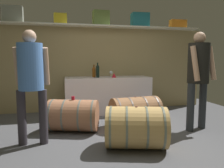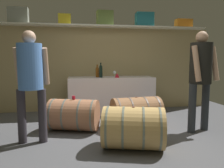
{
  "view_description": "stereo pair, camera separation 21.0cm",
  "coord_description": "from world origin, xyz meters",
  "px_view_note": "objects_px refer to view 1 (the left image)",
  "views": [
    {
      "loc": [
        -0.86,
        -3.01,
        1.23
      ],
      "look_at": [
        -0.09,
        0.55,
        0.83
      ],
      "focal_mm": 34.41,
      "sensor_mm": 36.0,
      "label": 1
    },
    {
      "loc": [
        -0.66,
        -3.05,
        1.23
      ],
      "look_at": [
        -0.09,
        0.55,
        0.83
      ],
      "focal_mm": 34.41,
      "sensor_mm": 36.0,
      "label": 2
    }
  ],
  "objects_px": {
    "wine_bottle_dark": "(98,71)",
    "toolcase_grey": "(13,14)",
    "toolcase_yellow": "(60,19)",
    "work_cabinet": "(108,95)",
    "toolcase_teal": "(140,20)",
    "wine_bottle_amber": "(94,72)",
    "wine_barrel_near": "(73,115)",
    "tasting_cup": "(73,98)",
    "red_funnel": "(114,75)",
    "toolcase_orange": "(178,24)",
    "toolcase_olive": "(101,18)",
    "visitor_tasting": "(199,71)",
    "wine_barrel_flank": "(136,127)",
    "wine_barrel_far": "(135,112)",
    "winemaker_pouring": "(31,75)",
    "wine_glass": "(111,73)"
  },
  "relations": [
    {
      "from": "toolcase_grey",
      "to": "red_funnel",
      "type": "height_order",
      "value": "toolcase_grey"
    },
    {
      "from": "toolcase_orange",
      "to": "wine_barrel_near",
      "type": "relative_size",
      "value": 0.42
    },
    {
      "from": "toolcase_orange",
      "to": "red_funnel",
      "type": "xyz_separation_m",
      "value": [
        -1.78,
        -0.44,
        -1.26
      ]
    },
    {
      "from": "wine_bottle_dark",
      "to": "toolcase_grey",
      "type": "bearing_deg",
      "value": 168.56
    },
    {
      "from": "wine_bottle_dark",
      "to": "wine_barrel_far",
      "type": "xyz_separation_m",
      "value": [
        0.54,
        -1.06,
        -0.71
      ]
    },
    {
      "from": "toolcase_teal",
      "to": "visitor_tasting",
      "type": "height_order",
      "value": "toolcase_teal"
    },
    {
      "from": "toolcase_olive",
      "to": "red_funnel",
      "type": "distance_m",
      "value": 1.41
    },
    {
      "from": "toolcase_teal",
      "to": "wine_bottle_amber",
      "type": "distance_m",
      "value": 1.74
    },
    {
      "from": "toolcase_teal",
      "to": "wine_barrel_near",
      "type": "distance_m",
      "value": 2.95
    },
    {
      "from": "wine_barrel_flank",
      "to": "work_cabinet",
      "type": "bearing_deg",
      "value": 104.61
    },
    {
      "from": "wine_barrel_far",
      "to": "work_cabinet",
      "type": "bearing_deg",
      "value": 96.95
    },
    {
      "from": "visitor_tasting",
      "to": "tasting_cup",
      "type": "bearing_deg",
      "value": -26.85
    },
    {
      "from": "toolcase_orange",
      "to": "red_funnel",
      "type": "bearing_deg",
      "value": -165.24
    },
    {
      "from": "wine_bottle_amber",
      "to": "wine_barrel_flank",
      "type": "relative_size",
      "value": 0.3
    },
    {
      "from": "toolcase_orange",
      "to": "wine_barrel_flank",
      "type": "distance_m",
      "value": 3.56
    },
    {
      "from": "winemaker_pouring",
      "to": "visitor_tasting",
      "type": "distance_m",
      "value": 2.75
    },
    {
      "from": "tasting_cup",
      "to": "visitor_tasting",
      "type": "relative_size",
      "value": 0.03
    },
    {
      "from": "wine_barrel_far",
      "to": "wine_barrel_flank",
      "type": "bearing_deg",
      "value": -114.58
    },
    {
      "from": "toolcase_grey",
      "to": "wine_barrel_far",
      "type": "distance_m",
      "value": 3.37
    },
    {
      "from": "work_cabinet",
      "to": "wine_bottle_dark",
      "type": "bearing_deg",
      "value": -153.33
    },
    {
      "from": "visitor_tasting",
      "to": "toolcase_orange",
      "type": "bearing_deg",
      "value": -124.26
    },
    {
      "from": "red_funnel",
      "to": "toolcase_orange",
      "type": "bearing_deg",
      "value": 13.74
    },
    {
      "from": "toolcase_olive",
      "to": "visitor_tasting",
      "type": "height_order",
      "value": "toolcase_olive"
    },
    {
      "from": "wine_barrel_near",
      "to": "tasting_cup",
      "type": "relative_size",
      "value": 16.74
    },
    {
      "from": "wine_glass",
      "to": "wine_barrel_near",
      "type": "xyz_separation_m",
      "value": [
        -0.94,
        -1.27,
        -0.66
      ]
    },
    {
      "from": "wine_bottle_dark",
      "to": "visitor_tasting",
      "type": "height_order",
      "value": "visitor_tasting"
    },
    {
      "from": "toolcase_teal",
      "to": "wine_barrel_near",
      "type": "xyz_separation_m",
      "value": [
        -1.71,
        -1.43,
        -1.94
      ]
    },
    {
      "from": "work_cabinet",
      "to": "red_funnel",
      "type": "xyz_separation_m",
      "value": [
        0.11,
        -0.2,
        0.47
      ]
    },
    {
      "from": "work_cabinet",
      "to": "wine_barrel_flank",
      "type": "bearing_deg",
      "value": -90.26
    },
    {
      "from": "toolcase_teal",
      "to": "wine_bottle_amber",
      "type": "bearing_deg",
      "value": -164.65
    },
    {
      "from": "wine_bottle_dark",
      "to": "wine_barrel_near",
      "type": "xyz_separation_m",
      "value": [
        -0.59,
        -1.07,
        -0.72
      ]
    },
    {
      "from": "toolcase_yellow",
      "to": "work_cabinet",
      "type": "distance_m",
      "value": 2.05
    },
    {
      "from": "toolcase_yellow",
      "to": "visitor_tasting",
      "type": "relative_size",
      "value": 0.17
    },
    {
      "from": "tasting_cup",
      "to": "visitor_tasting",
      "type": "xyz_separation_m",
      "value": [
        2.14,
        -0.39,
        0.47
      ]
    },
    {
      "from": "work_cabinet",
      "to": "wine_glass",
      "type": "bearing_deg",
      "value": 38.65
    },
    {
      "from": "wine_glass",
      "to": "visitor_tasting",
      "type": "distance_m",
      "value": 2.06
    },
    {
      "from": "visitor_tasting",
      "to": "wine_bottle_dark",
      "type": "bearing_deg",
      "value": -59.7
    },
    {
      "from": "work_cabinet",
      "to": "red_funnel",
      "type": "distance_m",
      "value": 0.52
    },
    {
      "from": "toolcase_orange",
      "to": "wine_bottle_dark",
      "type": "relative_size",
      "value": 1.21
    },
    {
      "from": "toolcase_orange",
      "to": "wine_bottle_amber",
      "type": "relative_size",
      "value": 1.4
    },
    {
      "from": "wine_bottle_amber",
      "to": "wine_barrel_near",
      "type": "relative_size",
      "value": 0.3
    },
    {
      "from": "work_cabinet",
      "to": "visitor_tasting",
      "type": "relative_size",
      "value": 1.15
    },
    {
      "from": "toolcase_orange",
      "to": "wine_barrel_flank",
      "type": "height_order",
      "value": "toolcase_orange"
    },
    {
      "from": "toolcase_olive",
      "to": "wine_bottle_amber",
      "type": "relative_size",
      "value": 1.28
    },
    {
      "from": "work_cabinet",
      "to": "visitor_tasting",
      "type": "xyz_separation_m",
      "value": [
        1.3,
        -1.59,
        0.63
      ]
    },
    {
      "from": "red_funnel",
      "to": "winemaker_pouring",
      "type": "height_order",
      "value": "winemaker_pouring"
    },
    {
      "from": "toolcase_grey",
      "to": "wine_barrel_flank",
      "type": "relative_size",
      "value": 0.44
    },
    {
      "from": "toolcase_yellow",
      "to": "red_funnel",
      "type": "bearing_deg",
      "value": -24.9
    },
    {
      "from": "wine_bottle_dark",
      "to": "wine_barrel_near",
      "type": "height_order",
      "value": "wine_bottle_dark"
    },
    {
      "from": "wine_barrel_near",
      "to": "winemaker_pouring",
      "type": "relative_size",
      "value": 0.58
    }
  ]
}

